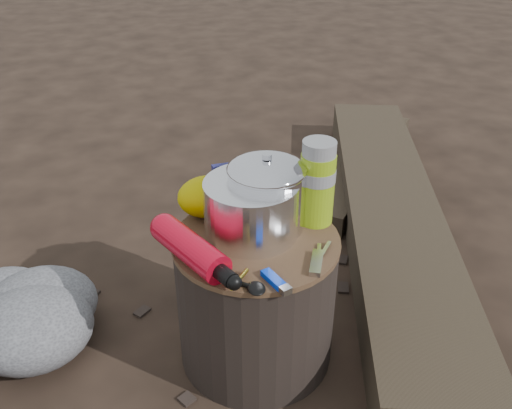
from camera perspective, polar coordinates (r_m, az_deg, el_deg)
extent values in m
plane|color=black|center=(1.63, 0.00, -14.65)|extent=(60.00, 60.00, 0.00)
cylinder|color=black|center=(1.50, 0.00, -9.54)|extent=(0.41, 0.41, 0.38)
cube|color=#31281D|center=(2.11, 13.44, -1.12)|extent=(0.85, 1.87, 0.16)
cube|color=#31281D|center=(2.53, 10.43, 3.96)|extent=(0.82, 0.95, 0.09)
cylinder|color=white|center=(1.37, -0.48, -0.38)|extent=(0.23, 0.23, 0.14)
cylinder|color=silver|center=(1.39, 1.08, 1.16)|extent=(0.19, 0.19, 0.19)
cylinder|color=#85AB14|center=(1.41, 6.23, 2.19)|extent=(0.09, 0.09, 0.22)
cylinder|color=black|center=(1.50, 2.52, 1.88)|extent=(0.08, 0.08, 0.12)
ellipsoid|color=#B9A800|center=(1.46, -4.99, 0.81)|extent=(0.15, 0.13, 0.11)
cube|color=navy|center=(1.47, -2.29, 1.73)|extent=(0.11, 0.03, 0.13)
cube|color=#002EDB|center=(1.25, 1.80, -7.59)|extent=(0.05, 0.09, 0.02)
cube|color=#ADADB1|center=(1.30, 6.16, -5.91)|extent=(0.06, 0.09, 0.01)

